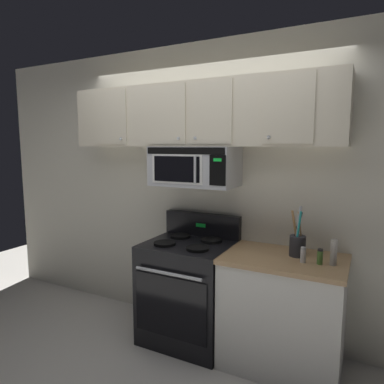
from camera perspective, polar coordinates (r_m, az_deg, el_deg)
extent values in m
plane|color=beige|center=(3.14, -4.58, -26.40)|extent=(8.00, 8.00, 0.00)
cube|color=silver|center=(3.32, 2.37, 0.61)|extent=(5.20, 0.10, 2.70)
cube|color=black|center=(3.24, -0.59, -16.13)|extent=(0.76, 0.64, 0.90)
cube|color=black|center=(2.99, -3.67, -18.51)|extent=(0.67, 0.01, 0.52)
cylinder|color=#B7BABF|center=(2.84, -4.04, -13.31)|extent=(0.61, 0.03, 0.03)
cube|color=black|center=(3.31, 1.72, -5.41)|extent=(0.76, 0.07, 0.22)
cube|color=#19D83F|center=(3.27, 1.44, -5.54)|extent=(0.10, 0.00, 0.04)
cylinder|color=black|center=(3.04, -4.54, -8.49)|extent=(0.19, 0.19, 0.02)
cylinder|color=black|center=(2.89, 0.92, -9.32)|extent=(0.19, 0.19, 0.02)
cylinder|color=black|center=(3.28, -1.94, -7.30)|extent=(0.19, 0.19, 0.02)
cylinder|color=black|center=(3.14, 3.22, -7.98)|extent=(0.19, 0.19, 0.02)
cube|color=#B7BABF|center=(3.08, 0.47, 4.27)|extent=(0.76, 0.39, 0.35)
cube|color=black|center=(2.90, -1.31, 6.83)|extent=(0.73, 0.01, 0.06)
cube|color=white|center=(2.94, -2.58, 3.81)|extent=(0.49, 0.01, 0.25)
cube|color=black|center=(2.94, -2.60, 3.81)|extent=(0.44, 0.01, 0.22)
cube|color=black|center=(2.77, 4.25, 3.57)|extent=(0.14, 0.01, 0.25)
cube|color=#19D83F|center=(2.77, 4.22, 5.32)|extent=(0.07, 0.00, 0.03)
cylinder|color=#B7BABF|center=(2.83, 0.49, 3.67)|extent=(0.02, 0.02, 0.23)
cube|color=beige|center=(3.12, 0.73, 12.59)|extent=(2.50, 0.33, 0.55)
cube|color=beige|center=(3.43, -13.38, 11.93)|extent=(0.38, 0.01, 0.51)
sphere|color=#B7BABF|center=(3.33, -11.71, 8.58)|extent=(0.03, 0.03, 0.03)
cube|color=beige|center=(3.07, -4.33, 12.65)|extent=(0.38, 0.01, 0.51)
sphere|color=#B7BABF|center=(2.98, -2.28, 8.86)|extent=(0.03, 0.03, 0.03)
cube|color=beige|center=(2.87, 3.02, 13.00)|extent=(0.38, 0.01, 0.51)
sphere|color=#B7BABF|center=(2.90, 0.50, 8.90)|extent=(0.03, 0.03, 0.03)
cube|color=beige|center=(2.68, 15.53, 13.13)|extent=(0.38, 0.01, 0.51)
sphere|color=#B7BABF|center=(2.68, 12.56, 8.82)|extent=(0.03, 0.03, 0.03)
cube|color=white|center=(3.00, 14.69, -18.84)|extent=(0.90, 0.62, 0.86)
cube|color=tan|center=(2.83, 15.00, -10.64)|extent=(0.93, 0.65, 0.03)
cylinder|color=#2D2D33|center=(2.84, 17.04, -8.52)|extent=(0.12, 0.12, 0.16)
cylinder|color=#A87A47|center=(2.82, 17.44, -5.76)|extent=(0.05, 0.02, 0.27)
cylinder|color=black|center=(2.82, 17.00, -5.77)|extent=(0.07, 0.04, 0.26)
cylinder|color=teal|center=(2.78, 17.19, -5.82)|extent=(0.04, 0.03, 0.27)
cylinder|color=#BCBCC1|center=(2.81, 17.13, -5.98)|extent=(0.03, 0.09, 0.25)
cylinder|color=olive|center=(2.80, 16.65, -5.68)|extent=(0.06, 0.07, 0.28)
cylinder|color=silver|center=(2.80, 17.17, -5.38)|extent=(0.04, 0.04, 0.31)
cylinder|color=white|center=(2.72, 17.89, -10.01)|extent=(0.04, 0.04, 0.10)
cylinder|color=#B7BABF|center=(2.70, 17.94, -8.83)|extent=(0.04, 0.04, 0.02)
cylinder|color=#B7B2A8|center=(2.72, 22.38, -9.22)|extent=(0.05, 0.05, 0.19)
cylinder|color=#4C7F33|center=(2.71, 20.39, -10.13)|extent=(0.04, 0.04, 0.10)
cylinder|color=black|center=(2.70, 20.44, -8.95)|extent=(0.04, 0.04, 0.02)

